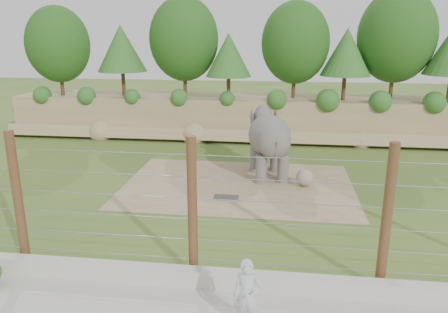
# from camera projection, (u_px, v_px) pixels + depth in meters

# --- Properties ---
(ground) EXTENTS (90.00, 90.00, 0.00)m
(ground) POSITION_uv_depth(u_px,v_px,m) (217.00, 212.00, 16.48)
(ground) COLOR #466627
(ground) RESTS_ON ground
(back_embankment) EXTENTS (30.00, 5.52, 8.77)m
(back_embankment) POSITION_uv_depth(u_px,v_px,m) (255.00, 74.00, 27.39)
(back_embankment) COLOR #94825D
(back_embankment) RESTS_ON ground
(dirt_patch) EXTENTS (10.00, 7.00, 0.02)m
(dirt_patch) POSITION_uv_depth(u_px,v_px,m) (238.00, 185.00, 19.28)
(dirt_patch) COLOR #917759
(dirt_patch) RESTS_ON ground
(drain_grate) EXTENTS (1.00, 0.60, 0.03)m
(drain_grate) POSITION_uv_depth(u_px,v_px,m) (226.00, 197.00, 17.79)
(drain_grate) COLOR #262628
(drain_grate) RESTS_ON dirt_patch
(elephant) EXTENTS (2.44, 4.04, 3.05)m
(elephant) POSITION_uv_depth(u_px,v_px,m) (269.00, 145.00, 20.02)
(elephant) COLOR #605C56
(elephant) RESTS_ON ground
(stone_ball) EXTENTS (0.76, 0.76, 0.76)m
(stone_ball) POSITION_uv_depth(u_px,v_px,m) (305.00, 178.00, 19.09)
(stone_ball) COLOR gray
(stone_ball) RESTS_ON dirt_patch
(retaining_wall) EXTENTS (26.00, 0.35, 0.50)m
(retaining_wall) POSITION_uv_depth(u_px,v_px,m) (190.00, 277.00, 11.65)
(retaining_wall) COLOR beige
(retaining_wall) RESTS_ON ground
(barrier_fence) EXTENTS (20.26, 0.26, 4.00)m
(barrier_fence) POSITION_uv_depth(u_px,v_px,m) (192.00, 209.00, 11.64)
(barrier_fence) COLOR #56341A
(barrier_fence) RESTS_ON ground
(zookeeper) EXTENTS (0.67, 0.47, 1.75)m
(zookeeper) POSITION_uv_depth(u_px,v_px,m) (247.00, 296.00, 9.72)
(zookeeper) COLOR #B7BBC1
(zookeeper) RESTS_ON walkway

